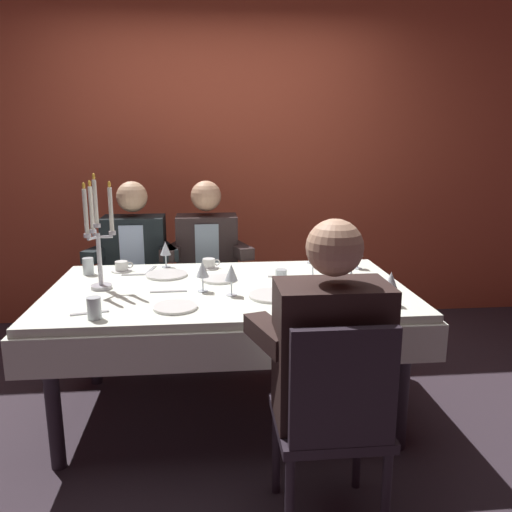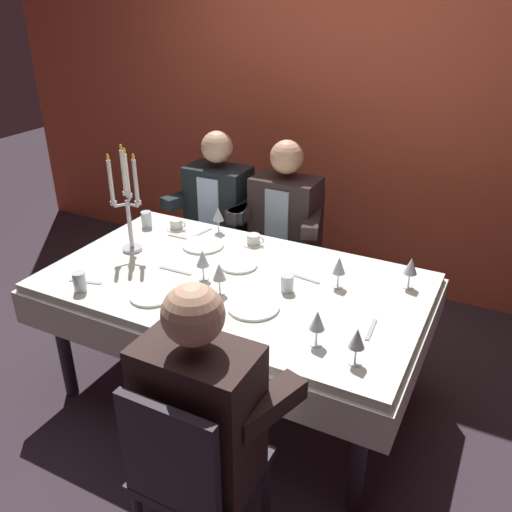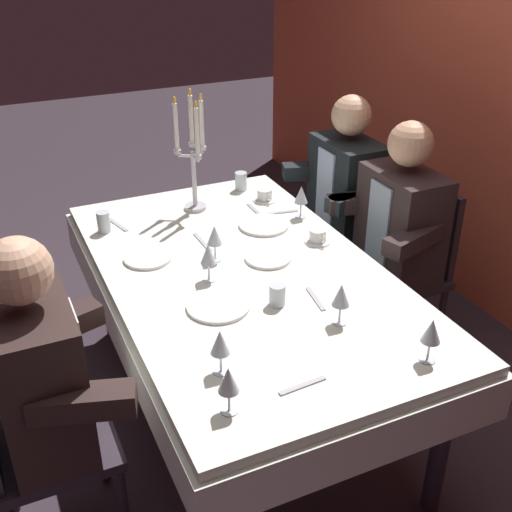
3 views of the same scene
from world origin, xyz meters
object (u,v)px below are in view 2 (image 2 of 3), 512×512
at_px(wine_glass_3, 411,267).
at_px(water_tumbler_2, 287,283).
at_px(coffee_cup_1, 176,225).
at_px(seated_diner_0, 219,204).
at_px(dinner_plate_0, 152,296).
at_px(coffee_cup_0, 253,240).
at_px(dinner_plate_3, 203,245).
at_px(wine_glass_2, 203,259).
at_px(seated_diner_2, 198,411).
at_px(seated_diner_1, 286,217).
at_px(wine_glass_0, 357,339).
at_px(wine_glass_1, 219,272).
at_px(dinner_plate_2, 253,307).
at_px(water_tumbler_0, 80,282).
at_px(wine_glass_5, 339,266).
at_px(candelabra, 127,205).
at_px(dinner_plate_1, 239,265).
at_px(wine_glass_4, 218,215).
at_px(water_tumbler_1, 146,219).
at_px(wine_glass_6, 317,321).

xyz_separation_m(wine_glass_3, water_tumbler_2, (-0.52, -0.31, -0.07)).
bearing_deg(coffee_cup_1, seated_diner_0, 88.64).
relative_size(dinner_plate_0, coffee_cup_0, 1.58).
xyz_separation_m(dinner_plate_3, wine_glass_2, (0.21, -0.33, 0.11)).
bearing_deg(seated_diner_2, seated_diner_1, 104.63).
distance_m(wine_glass_0, wine_glass_1, 0.78).
bearing_deg(dinner_plate_0, dinner_plate_2, 16.05).
bearing_deg(dinner_plate_2, water_tumbler_0, -163.39).
relative_size(dinner_plate_2, wine_glass_2, 1.49).
bearing_deg(seated_diner_0, wine_glass_0, -42.71).
relative_size(wine_glass_0, wine_glass_5, 1.00).
bearing_deg(water_tumbler_0, dinner_plate_2, 16.61).
relative_size(candelabra, seated_diner_0, 0.49).
bearing_deg(seated_diner_1, dinner_plate_1, -85.10).
distance_m(water_tumbler_0, seated_diner_2, 1.06).
height_order(wine_glass_4, water_tumbler_1, wine_glass_4).
bearing_deg(wine_glass_3, wine_glass_2, -157.41).
bearing_deg(wine_glass_3, water_tumbler_2, -149.56).
xyz_separation_m(wine_glass_0, wine_glass_4, (-1.13, 0.85, -0.00)).
relative_size(wine_glass_2, wine_glass_6, 1.00).
bearing_deg(water_tumbler_2, coffee_cup_0, 134.46).
distance_m(dinner_plate_2, seated_diner_2, 0.70).
relative_size(dinner_plate_1, water_tumbler_1, 2.05).
distance_m(candelabra, water_tumbler_1, 0.40).
height_order(wine_glass_6, seated_diner_1, seated_diner_1).
bearing_deg(water_tumbler_0, seated_diner_2, -24.57).
height_order(dinner_plate_3, coffee_cup_1, coffee_cup_1).
relative_size(wine_glass_2, water_tumbler_1, 1.67).
bearing_deg(coffee_cup_1, wine_glass_0, -29.18).
bearing_deg(dinner_plate_1, seated_diner_2, -68.70).
xyz_separation_m(dinner_plate_2, coffee_cup_1, (-0.84, 0.59, 0.02)).
relative_size(candelabra, wine_glass_2, 3.71).
relative_size(water_tumbler_1, seated_diner_0, 0.08).
xyz_separation_m(dinner_plate_2, wine_glass_0, (0.54, -0.18, 0.11)).
height_order(dinner_plate_1, dinner_plate_3, same).
bearing_deg(wine_glass_5, dinner_plate_0, -146.55).
bearing_deg(candelabra, dinner_plate_2, -14.46).
distance_m(wine_glass_1, water_tumbler_1, 0.96).
bearing_deg(wine_glass_1, dinner_plate_1, 101.04).
xyz_separation_m(water_tumbler_0, water_tumbler_2, (0.90, 0.46, -0.01)).
relative_size(dinner_plate_2, wine_glass_1, 1.49).
bearing_deg(candelabra, dinner_plate_1, 9.60).
distance_m(wine_glass_5, seated_diner_0, 1.33).
distance_m(candelabra, dinner_plate_0, 0.61).
bearing_deg(dinner_plate_3, candelabra, -144.99).
xyz_separation_m(coffee_cup_0, seated_diner_2, (0.45, -1.30, -0.03)).
bearing_deg(water_tumbler_0, coffee_cup_1, 90.99).
bearing_deg(water_tumbler_2, candelabra, 179.03).
xyz_separation_m(water_tumbler_2, seated_diner_1, (-0.40, 0.87, -0.05)).
height_order(wine_glass_5, water_tumbler_0, wine_glass_5).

